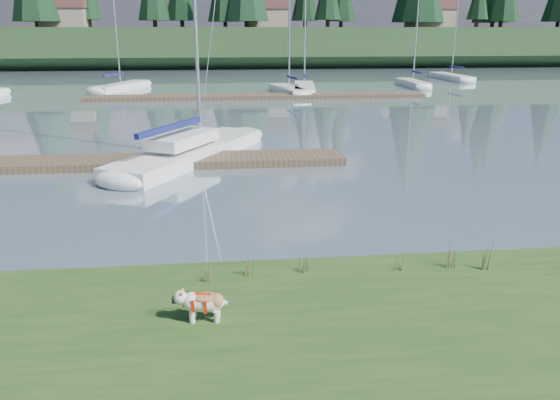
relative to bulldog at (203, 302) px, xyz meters
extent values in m
plane|color=slate|center=(1.22, 33.93, -0.69)|extent=(200.00, 200.00, 0.00)
cube|color=#2A491C|center=(1.22, -2.07, -0.52)|extent=(60.00, 9.00, 0.35)
cube|color=#1A3118|center=(1.22, 76.93, 1.81)|extent=(200.00, 20.00, 5.00)
cylinder|color=silver|center=(-0.19, -0.09, -0.24)|extent=(0.10, 0.10, 0.21)
cylinder|color=silver|center=(-0.17, 0.12, -0.24)|extent=(0.10, 0.10, 0.21)
cylinder|color=silver|center=(0.23, -0.12, -0.24)|extent=(0.10, 0.10, 0.21)
cylinder|color=silver|center=(0.24, 0.09, -0.24)|extent=(0.10, 0.10, 0.21)
ellipsoid|color=silver|center=(0.04, 0.00, -0.02)|extent=(0.71, 0.40, 0.32)
ellipsoid|color=#9D693B|center=(0.04, 0.00, 0.09)|extent=(0.50, 0.36, 0.11)
ellipsoid|color=silver|center=(-0.38, 0.03, 0.09)|extent=(0.26, 0.27, 0.24)
cube|color=black|center=(-0.48, 0.04, 0.04)|extent=(0.08, 0.13, 0.09)
cube|color=white|center=(-0.90, 13.69, -0.47)|extent=(6.24, 8.91, 0.70)
ellipsoid|color=white|center=(1.32, 17.64, -0.47)|extent=(2.93, 3.12, 0.70)
cube|color=navy|center=(-1.56, 12.52, 0.86)|extent=(2.19, 3.69, 0.20)
cube|color=white|center=(-1.15, 13.24, 0.26)|extent=(2.87, 3.58, 0.45)
cube|color=#4C3D2C|center=(-2.78, 12.93, -0.54)|extent=(16.00, 2.00, 0.30)
cube|color=#4C3D2C|center=(3.22, 33.93, -0.54)|extent=(26.00, 2.20, 0.30)
ellipsoid|color=white|center=(-17.41, 38.59, -0.47)|extent=(1.80, 2.08, 0.70)
cube|color=white|center=(-8.28, 41.16, -0.47)|extent=(4.32, 7.37, 0.70)
ellipsoid|color=white|center=(-6.89, 44.52, -0.47)|extent=(2.23, 2.45, 0.70)
cylinder|color=silver|center=(-8.28, 41.16, 5.80)|extent=(0.12, 0.12, 11.40)
cube|color=navy|center=(-8.66, 40.24, 0.71)|extent=(1.29, 2.76, 0.20)
cube|color=white|center=(6.00, 36.67, -0.47)|extent=(2.77, 6.73, 0.70)
ellipsoid|color=white|center=(5.34, 39.89, -0.47)|extent=(1.76, 2.04, 0.70)
cylinder|color=silver|center=(6.00, 36.67, 5.27)|extent=(0.12, 0.12, 10.33)
cube|color=navy|center=(6.18, 35.79, 0.71)|extent=(0.72, 2.60, 0.20)
cube|color=white|center=(7.54, 38.50, -0.47)|extent=(2.57, 7.40, 0.70)
ellipsoid|color=white|center=(8.01, 42.09, -0.47)|extent=(1.82, 2.17, 0.70)
cylinder|color=silver|center=(7.54, 38.50, 5.68)|extent=(0.12, 0.12, 11.14)
cube|color=navy|center=(7.41, 37.52, 0.71)|extent=(0.57, 2.88, 0.20)
cube|color=white|center=(18.08, 41.21, -0.47)|extent=(1.54, 6.33, 0.70)
ellipsoid|color=white|center=(18.14, 44.36, -0.47)|extent=(1.40, 1.74, 0.70)
cylinder|color=silver|center=(18.08, 41.21, 4.97)|extent=(0.12, 0.12, 9.72)
cube|color=navy|center=(18.07, 40.35, 0.71)|extent=(0.24, 2.51, 0.20)
cube|color=white|center=(24.44, 47.54, -0.47)|extent=(2.07, 7.44, 0.70)
ellipsoid|color=white|center=(24.25, 51.21, -0.47)|extent=(1.71, 2.09, 0.70)
cylinder|color=silver|center=(24.44, 47.54, 5.60)|extent=(0.12, 0.12, 10.98)
cube|color=navy|center=(24.50, 46.54, 0.71)|extent=(0.36, 2.94, 0.20)
cone|color=#475B23|center=(0.82, 1.70, -0.10)|extent=(0.03, 0.03, 0.48)
cone|color=brown|center=(0.93, 1.63, -0.15)|extent=(0.03, 0.03, 0.38)
cone|color=#475B23|center=(0.88, 1.73, -0.08)|extent=(0.03, 0.03, 0.52)
cone|color=brown|center=(0.96, 1.67, -0.18)|extent=(0.03, 0.03, 0.33)
cone|color=#475B23|center=(0.84, 1.62, -0.13)|extent=(0.03, 0.03, 0.43)
cone|color=#475B23|center=(1.93, 1.75, -0.10)|extent=(0.03, 0.03, 0.49)
cone|color=brown|center=(2.04, 1.68, -0.15)|extent=(0.03, 0.03, 0.39)
cone|color=#475B23|center=(1.99, 1.78, -0.08)|extent=(0.03, 0.03, 0.54)
cone|color=brown|center=(2.07, 1.72, -0.17)|extent=(0.03, 0.03, 0.34)
cone|color=#475B23|center=(1.95, 1.67, -0.12)|extent=(0.03, 0.03, 0.44)
cone|color=#475B23|center=(5.07, 1.68, 0.00)|extent=(0.03, 0.03, 0.68)
cone|color=brown|center=(5.18, 1.61, -0.07)|extent=(0.03, 0.03, 0.55)
cone|color=#475B23|center=(5.13, 1.71, 0.03)|extent=(0.03, 0.03, 0.75)
cone|color=brown|center=(5.21, 1.65, -0.10)|extent=(0.03, 0.03, 0.48)
cone|color=#475B23|center=(5.09, 1.60, -0.04)|extent=(0.03, 0.03, 0.61)
cone|color=#475B23|center=(-0.06, 1.58, -0.06)|extent=(0.03, 0.03, 0.57)
cone|color=brown|center=(0.05, 1.51, -0.11)|extent=(0.03, 0.03, 0.46)
cone|color=#475B23|center=(0.00, 1.61, -0.03)|extent=(0.03, 0.03, 0.63)
cone|color=brown|center=(0.08, 1.55, -0.14)|extent=(0.03, 0.03, 0.40)
cone|color=#475B23|center=(-0.04, 1.50, -0.09)|extent=(0.03, 0.03, 0.51)
cone|color=#475B23|center=(3.93, 1.62, -0.18)|extent=(0.03, 0.03, 0.33)
cone|color=brown|center=(4.04, 1.55, -0.21)|extent=(0.03, 0.03, 0.27)
cone|color=#475B23|center=(3.99, 1.65, -0.16)|extent=(0.03, 0.03, 0.37)
cone|color=brown|center=(4.07, 1.59, -0.23)|extent=(0.03, 0.03, 0.23)
cone|color=#475B23|center=(3.95, 1.54, -0.19)|extent=(0.03, 0.03, 0.30)
cone|color=#475B23|center=(5.73, 1.47, -0.05)|extent=(0.03, 0.03, 0.58)
cone|color=brown|center=(5.84, 1.40, -0.11)|extent=(0.03, 0.03, 0.47)
cone|color=#475B23|center=(5.79, 1.50, -0.02)|extent=(0.03, 0.03, 0.64)
cone|color=brown|center=(5.87, 1.44, -0.14)|extent=(0.03, 0.03, 0.41)
cone|color=#475B23|center=(5.75, 1.39, -0.08)|extent=(0.03, 0.03, 0.53)
cube|color=#33281C|center=(1.22, 2.33, -0.62)|extent=(60.00, 0.50, 0.14)
cylinder|color=#382619|center=(-23.78, 71.93, 5.21)|extent=(0.60, 0.60, 1.80)
cylinder|color=#382619|center=(-8.78, 75.93, 5.21)|extent=(0.60, 0.60, 1.80)
cylinder|color=#382619|center=(4.22, 69.93, 5.21)|extent=(0.60, 0.60, 1.80)
cylinder|color=#382619|center=(16.22, 73.93, 5.21)|extent=(0.60, 0.60, 1.80)
cylinder|color=#382619|center=(29.22, 71.93, 5.21)|extent=(0.60, 0.60, 1.80)
cylinder|color=#382619|center=(43.22, 74.93, 5.21)|extent=(0.60, 0.60, 1.80)
cube|color=gray|center=(-20.78, 73.93, 5.71)|extent=(6.00, 5.00, 2.80)
cube|color=brown|center=(-20.78, 73.93, 7.81)|extent=(6.30, 5.30, 1.40)
cube|color=gray|center=(7.22, 74.93, 5.71)|extent=(6.00, 5.00, 2.80)
cube|color=brown|center=(7.22, 74.93, 7.81)|extent=(6.30, 5.30, 1.40)
cube|color=gray|center=(31.22, 72.93, 5.71)|extent=(6.00, 5.00, 2.80)
cube|color=brown|center=(31.22, 72.93, 7.81)|extent=(6.30, 5.30, 1.40)
camera|label=1|loc=(0.43, -8.48, 4.47)|focal=35.00mm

